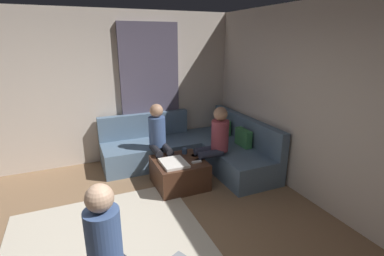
{
  "coord_description": "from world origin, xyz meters",
  "views": [
    {
      "loc": [
        2.34,
        -0.08,
        2.21
      ],
      "look_at": [
        -1.63,
        1.63,
        0.85
      ],
      "focal_mm": 26.62,
      "sensor_mm": 36.0,
      "label": 1
    }
  ],
  "objects_px": {
    "coffee_mug": "(184,151)",
    "person_on_couch_back": "(214,141)",
    "sectional_couch": "(195,149)",
    "ottoman": "(179,173)",
    "game_remote": "(197,162)",
    "person_on_couch_side": "(159,137)",
    "person_on_armchair": "(112,251)"
  },
  "relations": [
    {
      "from": "coffee_mug",
      "to": "person_on_couch_back",
      "type": "xyz_separation_m",
      "value": [
        0.23,
        0.43,
        0.19
      ]
    },
    {
      "from": "sectional_couch",
      "to": "person_on_couch_back",
      "type": "xyz_separation_m",
      "value": [
        0.65,
        0.06,
        0.38
      ]
    },
    {
      "from": "ottoman",
      "to": "sectional_couch",
      "type": "bearing_deg",
      "value": 139.58
    },
    {
      "from": "game_remote",
      "to": "person_on_couch_side",
      "type": "bearing_deg",
      "value": -150.81
    },
    {
      "from": "ottoman",
      "to": "person_on_armchair",
      "type": "distance_m",
      "value": 2.29
    },
    {
      "from": "game_remote",
      "to": "person_on_couch_back",
      "type": "bearing_deg",
      "value": 114.28
    },
    {
      "from": "person_on_couch_back",
      "to": "person_on_armchair",
      "type": "xyz_separation_m",
      "value": [
        1.86,
        -1.87,
        -0.01
      ]
    },
    {
      "from": "person_on_couch_side",
      "to": "person_on_armchair",
      "type": "xyz_separation_m",
      "value": [
        2.36,
        -1.1,
        -0.01
      ]
    },
    {
      "from": "person_on_couch_back",
      "to": "person_on_armchair",
      "type": "distance_m",
      "value": 2.64
    },
    {
      "from": "game_remote",
      "to": "person_on_couch_side",
      "type": "xyz_separation_m",
      "value": [
        -0.68,
        -0.38,
        0.23
      ]
    },
    {
      "from": "sectional_couch",
      "to": "person_on_armchair",
      "type": "bearing_deg",
      "value": -35.85
    },
    {
      "from": "ottoman",
      "to": "game_remote",
      "type": "distance_m",
      "value": 0.36
    },
    {
      "from": "coffee_mug",
      "to": "game_remote",
      "type": "bearing_deg",
      "value": 5.71
    },
    {
      "from": "sectional_couch",
      "to": "ottoman",
      "type": "relative_size",
      "value": 3.36
    },
    {
      "from": "game_remote",
      "to": "person_on_couch_back",
      "type": "xyz_separation_m",
      "value": [
        -0.17,
        0.39,
        0.23
      ]
    },
    {
      "from": "ottoman",
      "to": "person_on_armchair",
      "type": "bearing_deg",
      "value": -34.12
    },
    {
      "from": "sectional_couch",
      "to": "coffee_mug",
      "type": "bearing_deg",
      "value": -40.99
    },
    {
      "from": "ottoman",
      "to": "person_on_couch_side",
      "type": "xyz_separation_m",
      "value": [
        -0.5,
        -0.16,
        0.45
      ]
    },
    {
      "from": "sectional_couch",
      "to": "person_on_couch_side",
      "type": "bearing_deg",
      "value": -78.24
    },
    {
      "from": "ottoman",
      "to": "coffee_mug",
      "type": "height_order",
      "value": "coffee_mug"
    },
    {
      "from": "sectional_couch",
      "to": "game_remote",
      "type": "relative_size",
      "value": 17.0
    },
    {
      "from": "person_on_armchair",
      "to": "person_on_couch_back",
      "type": "bearing_deg",
      "value": -161.21
    },
    {
      "from": "ottoman",
      "to": "game_remote",
      "type": "height_order",
      "value": "game_remote"
    },
    {
      "from": "ottoman",
      "to": "coffee_mug",
      "type": "bearing_deg",
      "value": 140.71
    },
    {
      "from": "coffee_mug",
      "to": "game_remote",
      "type": "distance_m",
      "value": 0.4
    },
    {
      "from": "sectional_couch",
      "to": "ottoman",
      "type": "height_order",
      "value": "sectional_couch"
    },
    {
      "from": "sectional_couch",
      "to": "coffee_mug",
      "type": "height_order",
      "value": "sectional_couch"
    },
    {
      "from": "person_on_couch_back",
      "to": "sectional_couch",
      "type": "bearing_deg",
      "value": 4.82
    },
    {
      "from": "person_on_couch_side",
      "to": "person_on_armchair",
      "type": "relative_size",
      "value": 1.02
    },
    {
      "from": "sectional_couch",
      "to": "coffee_mug",
      "type": "distance_m",
      "value": 0.6
    },
    {
      "from": "game_remote",
      "to": "person_on_couch_side",
      "type": "height_order",
      "value": "person_on_couch_side"
    },
    {
      "from": "person_on_couch_side",
      "to": "person_on_armchair",
      "type": "height_order",
      "value": "person_on_couch_side"
    }
  ]
}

